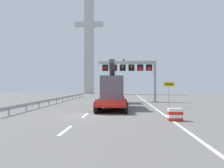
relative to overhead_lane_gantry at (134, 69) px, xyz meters
The scene contains 9 objects.
ground 16.80m from the overhead_lane_gantry, 105.71° to the right, with size 112.00×112.00×0.00m, color slate.
lane_markings 13.27m from the overhead_lane_gantry, 113.54° to the left, with size 0.20×67.84×0.01m.
edge_line_right 6.43m from the overhead_lane_gantry, 61.19° to the right, with size 0.20×63.00×0.01m, color silver.
overhead_lane_gantry is the anchor object (origin of this frame).
heavy_haul_truck_red 8.12m from the overhead_lane_gantry, 113.31° to the right, with size 3.30×14.11×5.30m.
exit_sign_yellow 9.77m from the overhead_lane_gantry, 67.27° to the right, with size 1.21×0.15×2.96m.
crash_barrier_striped 18.52m from the overhead_lane_gantry, 83.40° to the right, with size 1.01×0.53×0.90m.
guardrail_left 12.28m from the overhead_lane_gantry, behind, with size 0.13×34.31×0.76m.
bridge_pylon_distant 37.22m from the overhead_lane_gantry, 111.24° to the left, with size 9.00×2.00×35.61m.
Camera 1 is at (2.71, -17.49, 2.51)m, focal length 33.30 mm.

